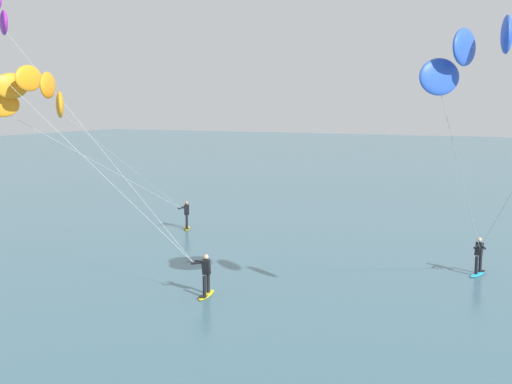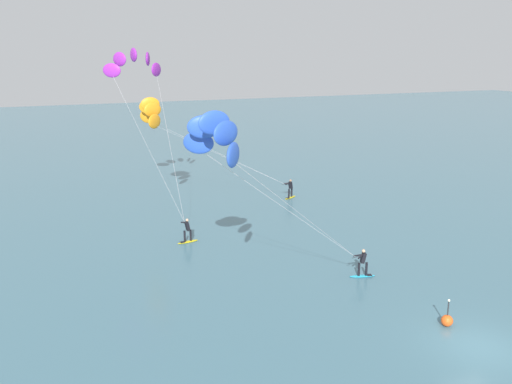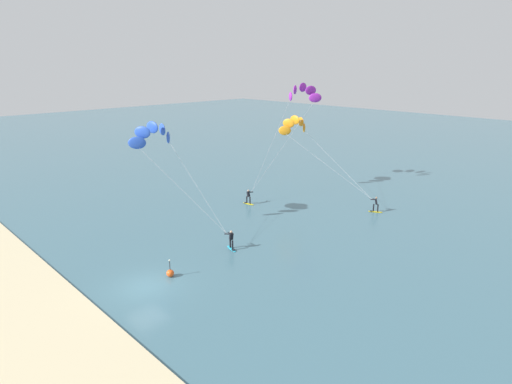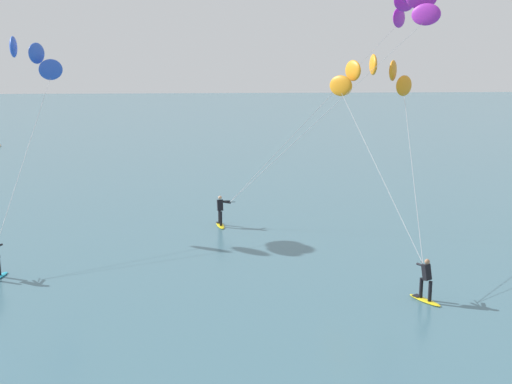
% 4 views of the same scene
% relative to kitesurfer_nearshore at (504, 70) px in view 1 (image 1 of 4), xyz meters
% --- Properties ---
extents(kitesurfer_nearshore, '(10.92, 4.90, 10.06)m').
position_rel_kitesurfer_nearshore_xyz_m(kitesurfer_nearshore, '(0.00, 0.00, 0.00)').
color(kitesurfer_nearshore, '#23ADD1').
rests_on(kitesurfer_nearshore, ground).
extents(kitesurfer_far_out, '(13.40, 4.65, 9.13)m').
position_rel_kitesurfer_nearshore_xyz_m(kitesurfer_far_out, '(0.98, 18.82, -0.87)').
color(kitesurfer_far_out, yellow).
rests_on(kitesurfer_far_out, ground).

